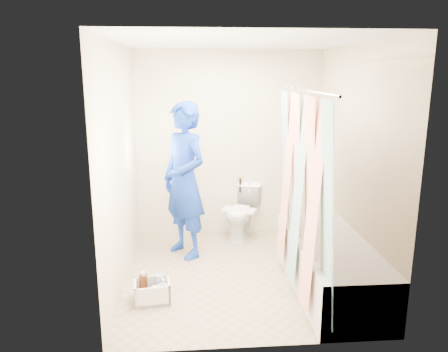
{
  "coord_description": "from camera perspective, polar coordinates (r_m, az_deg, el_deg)",
  "views": [
    {
      "loc": [
        -0.5,
        -4.31,
        2.11
      ],
      "look_at": [
        -0.15,
        0.24,
        1.03
      ],
      "focal_mm": 35.0,
      "sensor_mm": 36.0,
      "label": 1
    }
  ],
  "objects": [
    {
      "name": "plumber",
      "position": [
        5.03,
        -5.18,
        -0.59
      ],
      "size": [
        0.74,
        0.79,
        1.8
      ],
      "primitive_type": "imported",
      "rotation": [
        0.0,
        0.0,
        -0.93
      ],
      "color": "navy",
      "rests_on": "ground"
    },
    {
      "name": "curtain_rod",
      "position": [
        4.02,
        10.45,
        10.86
      ],
      "size": [
        0.02,
        1.9,
        0.02
      ],
      "primitive_type": "cylinder",
      "rotation": [
        1.57,
        0.0,
        0.0
      ],
      "color": "silver",
      "rests_on": "wall_back"
    },
    {
      "name": "shower_curtain",
      "position": [
        4.16,
        9.92,
        -2.03
      ],
      "size": [
        0.06,
        1.75,
        1.8
      ],
      "primitive_type": "cube",
      "color": "white",
      "rests_on": "curtain_rod"
    },
    {
      "name": "floor",
      "position": [
        4.83,
        2.0,
        -12.58
      ],
      "size": [
        2.6,
        2.6,
        0.0
      ],
      "primitive_type": "plane",
      "color": "gray",
      "rests_on": "ground"
    },
    {
      "name": "wall_back",
      "position": [
        5.71,
        0.63,
        4.19
      ],
      "size": [
        2.4,
        0.02,
        2.4
      ],
      "primitive_type": "cube",
      "color": "beige",
      "rests_on": "ground"
    },
    {
      "name": "tank_lid",
      "position": [
        5.59,
        1.99,
        -4.46
      ],
      "size": [
        0.45,
        0.33,
        0.03
      ],
      "primitive_type": "cube",
      "rotation": [
        0.0,
        0.0,
        -0.4
      ],
      "color": "white",
      "rests_on": "toilet"
    },
    {
      "name": "bathtub",
      "position": [
        4.51,
        13.67,
        -11.17
      ],
      "size": [
        0.7,
        1.75,
        0.5
      ],
      "color": "silver",
      "rests_on": "ground"
    },
    {
      "name": "wall_right",
      "position": [
        4.72,
        16.76,
        1.68
      ],
      "size": [
        0.02,
        2.6,
        2.4
      ],
      "primitive_type": "cube",
      "color": "beige",
      "rests_on": "ground"
    },
    {
      "name": "toilet",
      "position": [
        5.71,
        2.3,
        -4.71
      ],
      "size": [
        0.61,
        0.76,
        0.68
      ],
      "primitive_type": "imported",
      "rotation": [
        0.0,
        0.0,
        -0.4
      ],
      "color": "silver",
      "rests_on": "ground"
    },
    {
      "name": "ceiling",
      "position": [
        4.35,
        2.27,
        17.17
      ],
      "size": [
        2.4,
        2.6,
        0.02
      ],
      "primitive_type": "cube",
      "color": "white",
      "rests_on": "wall_back"
    },
    {
      "name": "cleaning_caddy",
      "position": [
        4.31,
        -9.21,
        -14.72
      ],
      "size": [
        0.36,
        0.31,
        0.26
      ],
      "rotation": [
        0.0,
        0.0,
        0.13
      ],
      "color": "silver",
      "rests_on": "ground"
    },
    {
      "name": "tank_internals",
      "position": [
        5.8,
        2.47,
        -1.04
      ],
      "size": [
        0.16,
        0.09,
        0.22
      ],
      "color": "black",
      "rests_on": "toilet"
    },
    {
      "name": "wall_left",
      "position": [
        4.46,
        -13.38,
        1.22
      ],
      "size": [
        0.02,
        2.6,
        2.4
      ],
      "primitive_type": "cube",
      "color": "beige",
      "rests_on": "ground"
    },
    {
      "name": "wall_front",
      "position": [
        3.18,
        4.81,
        -3.3
      ],
      "size": [
        2.4,
        0.02,
        2.4
      ],
      "primitive_type": "cube",
      "color": "beige",
      "rests_on": "ground"
    }
  ]
}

